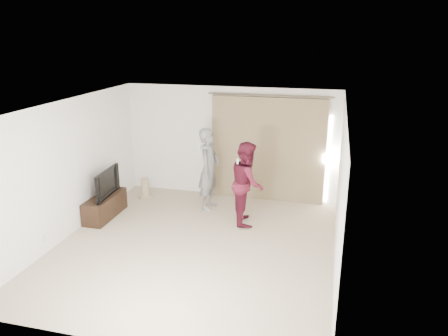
{
  "coord_description": "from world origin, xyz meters",
  "views": [
    {
      "loc": [
        2.32,
        -6.89,
        3.81
      ],
      "look_at": [
        0.25,
        1.2,
        1.17
      ],
      "focal_mm": 35.0,
      "sensor_mm": 36.0,
      "label": 1
    }
  ],
  "objects_px": {
    "tv": "(103,183)",
    "person_man": "(209,169)",
    "tv_console": "(105,206)",
    "person_woman": "(247,183)"
  },
  "relations": [
    {
      "from": "person_man",
      "to": "person_woman",
      "type": "relative_size",
      "value": 1.06
    },
    {
      "from": "tv_console",
      "to": "tv",
      "type": "height_order",
      "value": "tv"
    },
    {
      "from": "tv",
      "to": "person_woman",
      "type": "bearing_deg",
      "value": -84.15
    },
    {
      "from": "tv",
      "to": "person_man",
      "type": "relative_size",
      "value": 0.56
    },
    {
      "from": "tv_console",
      "to": "tv",
      "type": "bearing_deg",
      "value": 0.0
    },
    {
      "from": "tv_console",
      "to": "person_woman",
      "type": "distance_m",
      "value": 3.08
    },
    {
      "from": "tv_console",
      "to": "person_woman",
      "type": "xyz_separation_m",
      "value": [
        2.97,
        0.49,
        0.62
      ]
    },
    {
      "from": "tv",
      "to": "person_man",
      "type": "height_order",
      "value": "person_man"
    },
    {
      "from": "tv_console",
      "to": "person_woman",
      "type": "relative_size",
      "value": 0.71
    },
    {
      "from": "person_man",
      "to": "person_woman",
      "type": "distance_m",
      "value": 1.11
    }
  ]
}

